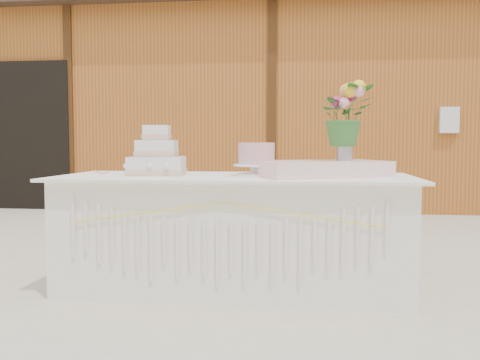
% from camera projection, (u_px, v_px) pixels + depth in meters
% --- Properties ---
extents(ground, '(80.00, 80.00, 0.00)m').
position_uv_depth(ground, '(235.00, 287.00, 3.68)').
color(ground, beige).
rests_on(ground, ground).
extents(barn, '(12.60, 4.60, 3.30)m').
position_uv_depth(barn, '(278.00, 104.00, 9.50)').
color(barn, '#A35C22').
rests_on(barn, ground).
extents(cake_table, '(2.40, 1.00, 0.77)m').
position_uv_depth(cake_table, '(235.00, 232.00, 3.65)').
color(cake_table, white).
rests_on(cake_table, ground).
extents(wedding_cake, '(0.42, 0.42, 0.34)m').
position_uv_depth(wedding_cake, '(157.00, 158.00, 3.73)').
color(wedding_cake, silver).
rests_on(wedding_cake, cake_table).
extents(pink_cake_stand, '(0.31, 0.31, 0.23)m').
position_uv_depth(pink_cake_stand, '(256.00, 157.00, 3.60)').
color(pink_cake_stand, white).
rests_on(pink_cake_stand, cake_table).
extents(satin_runner, '(0.95, 0.78, 0.10)m').
position_uv_depth(satin_runner, '(321.00, 169.00, 3.54)').
color(satin_runner, '#FFD7CD').
rests_on(satin_runner, cake_table).
extents(flower_vase, '(0.11, 0.11, 0.14)m').
position_uv_depth(flower_vase, '(345.00, 150.00, 3.56)').
color(flower_vase, '#B3B2B7').
rests_on(flower_vase, satin_runner).
extents(bouquet, '(0.44, 0.40, 0.40)m').
position_uv_depth(bouquet, '(345.00, 108.00, 3.54)').
color(bouquet, '#32692A').
rests_on(bouquet, flower_vase).
extents(loose_flowers, '(0.18, 0.31, 0.02)m').
position_uv_depth(loose_flowers, '(99.00, 173.00, 3.85)').
color(loose_flowers, pink).
rests_on(loose_flowers, cake_table).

